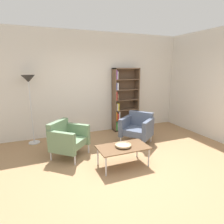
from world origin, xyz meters
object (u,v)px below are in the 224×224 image
armchair_spare_guest (67,138)px  floor_lamp_torchiere (29,87)px  coffee_table_low (123,148)px  bookshelf_tall (123,101)px  armchair_by_bookshelf (137,127)px  decorative_bowl (123,145)px

armchair_spare_guest → floor_lamp_torchiere: bearing=74.8°
coffee_table_low → bookshelf_tall: bearing=64.3°
armchair_by_bookshelf → armchair_spare_guest: bearing=-124.6°
bookshelf_tall → coffee_table_low: 2.38m
armchair_by_bookshelf → floor_lamp_torchiere: floor_lamp_torchiere is taller
armchair_spare_guest → floor_lamp_torchiere: floor_lamp_torchiere is taller
bookshelf_tall → floor_lamp_torchiere: 2.69m
armchair_spare_guest → bookshelf_tall: bearing=-14.7°
bookshelf_tall → armchair_by_bookshelf: bookshelf_tall is taller
armchair_by_bookshelf → floor_lamp_torchiere: 2.87m
coffee_table_low → armchair_spare_guest: (-0.94, 0.85, 0.05)m
decorative_bowl → armchair_by_bookshelf: (0.87, 0.95, -0.02)m
decorative_bowl → bookshelf_tall: bearing=64.3°
bookshelf_tall → armchair_by_bookshelf: bearing=-97.0°
coffee_table_low → armchair_spare_guest: 1.27m
armchair_spare_guest → armchair_by_bookshelf: same height
floor_lamp_torchiere → decorative_bowl: bearing=-50.2°
coffee_table_low → armchair_by_bookshelf: 1.29m
coffee_table_low → decorative_bowl: 0.07m
floor_lamp_torchiere → coffee_table_low: bearing=-50.2°
armchair_spare_guest → armchair_by_bookshelf: size_ratio=1.00×
decorative_bowl → armchair_spare_guest: bearing=137.9°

